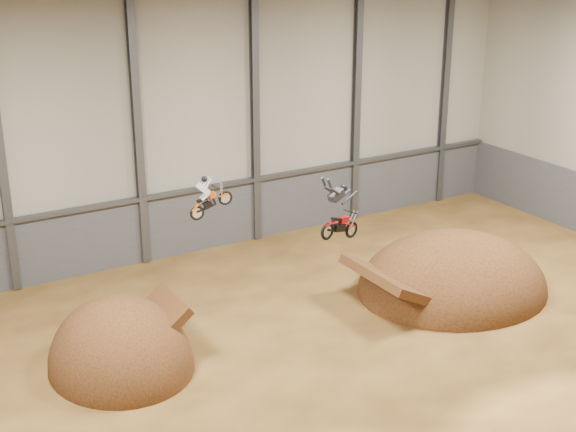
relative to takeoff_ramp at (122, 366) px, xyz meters
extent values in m
plane|color=#523515|center=(8.10, -5.15, 0.00)|extent=(40.00, 40.00, 0.00)
cube|color=#9D9A8B|center=(8.10, 9.85, 7.00)|extent=(40.00, 0.10, 14.00)
plane|color=black|center=(8.10, -5.15, 14.00)|extent=(40.00, 40.00, 0.00)
cube|color=#4B4D52|center=(8.10, 9.75, 1.75)|extent=(39.80, 0.18, 3.50)
cube|color=#47494F|center=(8.10, 9.60, 3.55)|extent=(39.80, 0.35, 0.20)
cube|color=#47494F|center=(-1.90, 9.65, 7.00)|extent=(0.40, 0.36, 13.90)
cube|color=#47494F|center=(4.77, 9.65, 7.00)|extent=(0.40, 0.36, 13.90)
cube|color=#47494F|center=(11.43, 9.65, 7.00)|extent=(0.40, 0.36, 13.90)
cube|color=#47494F|center=(18.10, 9.65, 7.00)|extent=(0.40, 0.36, 13.90)
cube|color=#47494F|center=(24.77, 9.65, 7.00)|extent=(0.40, 0.36, 13.90)
ellipsoid|color=#381E0E|center=(0.00, 0.00, 0.00)|extent=(5.71, 6.59, 5.71)
ellipsoid|color=#381E0E|center=(16.34, -1.26, 0.00)|extent=(9.60, 8.49, 5.54)
camera|label=1|loc=(-8.63, -27.78, 16.65)|focal=50.00mm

